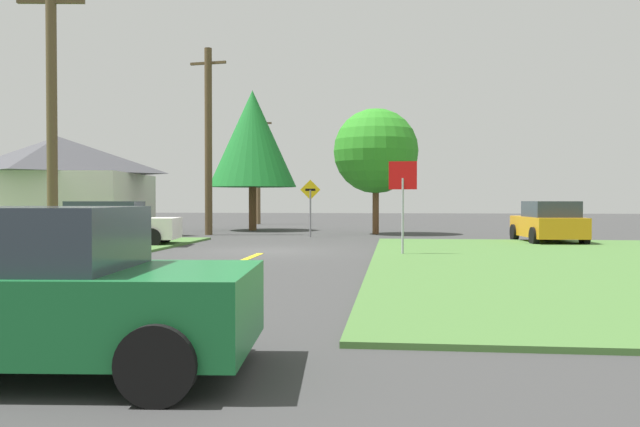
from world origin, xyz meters
name	(u,v)px	position (x,y,z in m)	size (l,w,h in m)	color
ground_plane	(267,251)	(0.00, 0.00, 0.00)	(120.00, 120.00, 0.00)	#393939
grass_verge_right	(610,265)	(9.55, -4.00, 0.04)	(12.00, 20.00, 0.08)	#467034
lane_stripe_center	(193,280)	(0.00, -8.00, 0.01)	(0.20, 14.00, 0.01)	yellow
stop_sign	(403,189)	(4.40, -1.55, 2.01)	(0.83, 0.08, 2.82)	#9EA0A8
parked_car_near_building	(112,224)	(-6.05, 1.82, 0.81)	(4.74, 2.46, 1.62)	white
car_behind_on_main_road	(36,291)	(0.71, -15.40, 0.81)	(4.19, 2.44, 1.62)	#196B33
car_on_crossroad	(548,222)	(10.01, 4.90, 0.80)	(2.32, 4.16, 1.62)	orange
utility_pole_near	(52,116)	(-5.02, -4.36, 3.94)	(1.80, 0.34, 7.62)	brown
utility_pole_mid	(208,140)	(-4.61, 9.42, 4.50)	(1.80, 0.41, 8.82)	#4F3E25
utility_pole_far	(258,167)	(-5.05, 23.21, 3.87)	(1.78, 0.52, 7.46)	brown
direction_sign	(310,201)	(0.41, 8.15, 1.60)	(0.90, 0.15, 2.57)	slate
oak_tree_left	(252,139)	(-3.53, 14.25, 4.97)	(4.76, 4.76, 7.60)	brown
pine_tree_center	(376,151)	(3.24, 11.05, 4.02)	(4.10, 4.10, 6.08)	brown
barn	(58,186)	(-11.22, 7.77, 2.29)	(7.99, 7.96, 4.58)	beige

